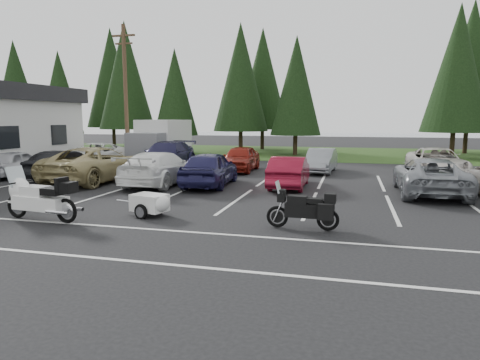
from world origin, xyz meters
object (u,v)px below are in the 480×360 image
Objects in this scene: car_near_0 at (17,163)px; car_far_2 at (240,158)px; box_truck at (158,142)px; car_far_4 at (436,163)px; car_near_3 at (160,168)px; car_near_2 at (97,164)px; adventure_motorcycle at (302,205)px; car_far_1 at (167,155)px; utility_pole at (126,92)px; car_near_1 at (65,165)px; car_near_4 at (210,169)px; car_near_5 at (289,172)px; touring_motorcycle at (40,194)px; cargo_trailer at (150,205)px; car_far_0 at (95,155)px; car_near_6 at (430,176)px; car_far_3 at (321,160)px.

car_far_2 is (10.63, 5.19, 0.03)m from car_near_0.
box_truck reaches higher than car_near_0.
car_far_2 is at bearing 179.94° from car_far_4.
box_truck is at bearing -64.34° from car_near_3.
car_near_2 is 12.40m from adventure_motorcycle.
car_near_3 is 0.92× the size of car_far_1.
adventure_motorcycle is at bearing -47.33° from utility_pole.
car_near_4 is (7.79, -0.47, 0.08)m from car_near_1.
car_far_2 is 13.12m from adventure_motorcycle.
car_near_3 is at bearing 169.30° from car_near_0.
car_far_4 is at bearing -8.79° from box_truck.
car_near_0 is 0.89× the size of car_near_4.
car_near_5 is at bearing -56.30° from car_far_2.
car_near_1 is at bearing 128.99° from touring_motorcycle.
car_near_0 is 12.68m from cargo_trailer.
utility_pole is 1.68× the size of car_far_4.
car_far_2 is at bearing -159.96° from car_near_0.
car_near_1 reaches higher than adventure_motorcycle.
cargo_trailer is (2.82, 1.33, -0.45)m from touring_motorcycle.
car_near_4 is at bearing -36.02° from car_far_0.
car_far_0 is at bearing 140.67° from adventure_motorcycle.
car_near_3 is 5.83m from car_near_5.
car_near_1 reaches higher than car_near_5.
car_far_2 is at bearing -14.97° from utility_pole.
car_far_1 is (-4.53, 5.43, 0.04)m from car_near_4.
car_near_3 is at bearing -71.67° from car_far_1.
car_far_0 is at bearing 179.70° from car_far_4.
cargo_trailer is at bearing 143.35° from car_near_1.
touring_motorcycle is 1.33× the size of adventure_motorcycle.
car_near_6 reaches higher than car_near_1.
car_far_0 is 15.15m from cargo_trailer.
car_near_0 is (-4.24, -7.93, -0.76)m from box_truck.
box_truck is at bearing -96.36° from car_near_1.
car_far_0 reaches higher than cargo_trailer.
car_far_1 reaches higher than car_far_2.
car_near_0 is at bearing -155.08° from car_far_2.
adventure_motorcycle is at bearing 99.89° from car_near_5.
touring_motorcycle is at bearing 86.79° from car_near_3.
car_far_3 is (10.13, 6.24, -0.17)m from car_near_2.
car_near_4 is at bearing 179.85° from car_near_1.
adventure_motorcycle is at bearing 149.80° from car_near_0.
car_near_3 reaches higher than car_near_0.
car_far_2 is (4.47, 0.20, -0.09)m from car_far_1.
cargo_trailer is at bearing -56.26° from car_far_0.
car_far_1 is at bearing -179.52° from car_far_4.
car_near_0 is 11.83m from car_far_2.
car_near_3 is at bearing 93.23° from touring_motorcycle.
car_near_6 is 1.30× the size of car_far_3.
car_far_3 is (10.89, -2.13, -0.79)m from box_truck.
car_far_1 is (3.27, 4.96, 0.12)m from car_near_1.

